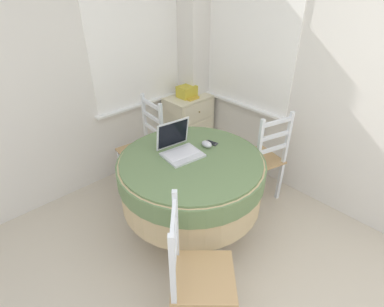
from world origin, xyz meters
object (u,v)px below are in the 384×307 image
object	(u,v)px
dining_chair_camera_near	(196,275)
book_on_cabinet	(188,97)
computer_mouse	(207,144)
storage_box	(187,91)
laptop	(179,147)
corner_cabinet	(188,125)
round_dining_table	(191,177)
dining_chair_near_right_window	(262,159)
dining_chair_near_back_window	(144,148)
cell_phone	(211,143)

from	to	relation	value
dining_chair_camera_near	book_on_cabinet	distance (m)	2.23
computer_mouse	book_on_cabinet	world-z (taller)	computer_mouse
dining_chair_camera_near	storage_box	size ratio (longest dim) A/B	4.77
laptop	corner_cabinet	distance (m)	1.40
round_dining_table	dining_chair_near_right_window	world-z (taller)	dining_chair_near_right_window
round_dining_table	laptop	world-z (taller)	laptop
dining_chair_near_right_window	dining_chair_near_back_window	bearing A→B (deg)	126.52
computer_mouse	book_on_cabinet	size ratio (longest dim) A/B	0.45
dining_chair_near_right_window	book_on_cabinet	world-z (taller)	dining_chair_near_right_window
laptop	cell_phone	size ratio (longest dim) A/B	2.81
computer_mouse	cell_phone	size ratio (longest dim) A/B	0.87
dining_chair_near_right_window	cell_phone	bearing A→B (deg)	160.16
dining_chair_near_right_window	corner_cabinet	bearing A→B (deg)	85.42
dining_chair_camera_near	round_dining_table	bearing A→B (deg)	48.75
book_on_cabinet	corner_cabinet	bearing A→B (deg)	48.23
dining_chair_near_right_window	laptop	bearing A→B (deg)	162.82
laptop	computer_mouse	xyz separation A→B (m)	(0.24, -0.08, -0.03)
round_dining_table	dining_chair_near_back_window	xyz separation A→B (m)	(0.11, 0.85, -0.13)
laptop	dining_chair_near_right_window	size ratio (longest dim) A/B	0.34
computer_mouse	storage_box	size ratio (longest dim) A/B	0.50
round_dining_table	dining_chair_near_back_window	bearing A→B (deg)	82.66
computer_mouse	storage_box	world-z (taller)	storage_box
computer_mouse	dining_chair_near_back_window	distance (m)	0.88
storage_box	book_on_cabinet	xyz separation A→B (m)	(-0.00, -0.03, -0.05)
corner_cabinet	book_on_cabinet	size ratio (longest dim) A/B	3.37
laptop	corner_cabinet	xyz separation A→B (m)	(0.95, 0.92, -0.44)
round_dining_table	dining_chair_near_right_window	distance (m)	0.86
round_dining_table	computer_mouse	xyz separation A→B (m)	(0.22, 0.04, 0.21)
round_dining_table	computer_mouse	distance (m)	0.31
laptop	book_on_cabinet	world-z (taller)	laptop
laptop	dining_chair_near_back_window	world-z (taller)	laptop
cell_phone	dining_chair_camera_near	bearing A→B (deg)	-140.82
dining_chair_near_right_window	dining_chair_camera_near	distance (m)	1.49
round_dining_table	book_on_cabinet	bearing A→B (deg)	48.39
laptop	dining_chair_near_right_window	world-z (taller)	laptop
computer_mouse	dining_chair_near_right_window	xyz separation A→B (m)	(0.61, -0.18, -0.34)
book_on_cabinet	storage_box	bearing A→B (deg)	82.07
laptop	dining_chair_near_right_window	distance (m)	0.97
dining_chair_near_back_window	dining_chair_near_right_window	bearing A→B (deg)	-53.48
computer_mouse	corner_cabinet	size ratio (longest dim) A/B	0.13
cell_phone	dining_chair_camera_near	size ratio (longest dim) A/B	0.12
round_dining_table	cell_phone	size ratio (longest dim) A/B	10.06
laptop	dining_chair_camera_near	size ratio (longest dim) A/B	0.34
corner_cabinet	book_on_cabinet	bearing A→B (deg)	-131.77
dining_chair_near_back_window	laptop	bearing A→B (deg)	-99.88
laptop	storage_box	xyz separation A→B (m)	(0.92, 0.92, 0.01)
cell_phone	corner_cabinet	distance (m)	1.24
dining_chair_near_right_window	corner_cabinet	distance (m)	1.19
dining_chair_camera_near	book_on_cabinet	xyz separation A→B (m)	(1.46, 1.66, 0.32)
dining_chair_near_right_window	dining_chair_camera_near	bearing A→B (deg)	-160.18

